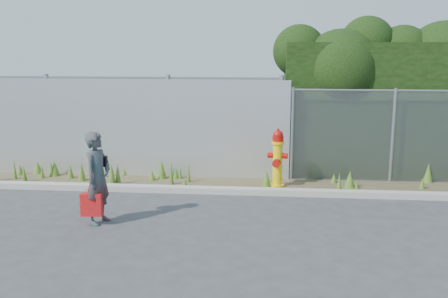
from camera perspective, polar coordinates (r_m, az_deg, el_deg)
ground at (r=8.38m, az=1.19°, el=-8.70°), size 80.00×80.00×0.00m
curb at (r=10.07m, az=1.91°, el=-4.82°), size 16.00×0.22×0.12m
weed_strip at (r=10.74m, az=-1.67°, el=-3.38°), size 16.00×1.29×0.53m
corrugated_fence at (r=11.63m, az=-13.88°, el=2.36°), size 8.50×0.21×2.30m
chainlink_fence at (r=11.61m, az=23.76°, el=1.33°), size 6.50×0.07×2.05m
hedge at (r=12.49m, az=23.20°, el=6.37°), size 7.60×2.06×3.60m
fire_hydrant at (r=10.46m, az=6.14°, el=-1.15°), size 0.42×0.37×1.25m
woman at (r=8.52m, az=-14.22°, el=-3.23°), size 0.51×0.65×1.55m
red_tote_bag at (r=8.53m, az=-14.91°, el=-6.16°), size 0.34×0.13×0.45m
black_shoulder_bag at (r=8.62m, az=-13.98°, el=-1.37°), size 0.23×0.10×0.18m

